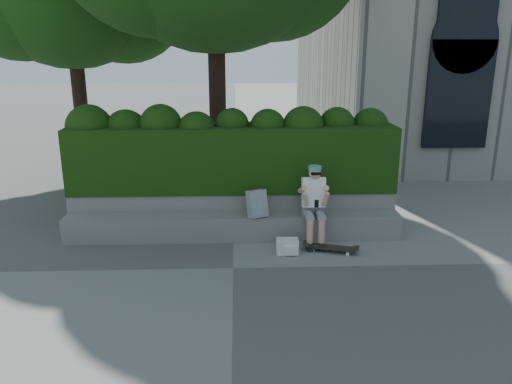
{
  "coord_description": "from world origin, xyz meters",
  "views": [
    {
      "loc": [
        0.08,
        -7.19,
        3.37
      ],
      "look_at": [
        0.4,
        1.0,
        0.95
      ],
      "focal_mm": 35.0,
      "sensor_mm": 36.0,
      "label": 1
    }
  ],
  "objects_px": {
    "person": "(314,201)",
    "skateboard": "(331,248)",
    "backpack_plaid": "(257,204)",
    "backpack_ground": "(287,246)"
  },
  "relations": [
    {
      "from": "backpack_plaid",
      "to": "backpack_ground",
      "type": "xyz_separation_m",
      "value": [
        0.49,
        -0.58,
        -0.57
      ]
    },
    {
      "from": "backpack_ground",
      "to": "skateboard",
      "type": "bearing_deg",
      "value": 1.87
    },
    {
      "from": "person",
      "to": "backpack_plaid",
      "type": "distance_m",
      "value": 1.0
    },
    {
      "from": "person",
      "to": "skateboard",
      "type": "bearing_deg",
      "value": -63.74
    },
    {
      "from": "backpack_plaid",
      "to": "backpack_ground",
      "type": "height_order",
      "value": "backpack_plaid"
    },
    {
      "from": "person",
      "to": "skateboard",
      "type": "distance_m",
      "value": 0.86
    },
    {
      "from": "skateboard",
      "to": "backpack_plaid",
      "type": "distance_m",
      "value": 1.49
    },
    {
      "from": "skateboard",
      "to": "backpack_ground",
      "type": "distance_m",
      "value": 0.74
    },
    {
      "from": "backpack_plaid",
      "to": "skateboard",
      "type": "bearing_deg",
      "value": -49.13
    },
    {
      "from": "person",
      "to": "skateboard",
      "type": "relative_size",
      "value": 1.6
    }
  ]
}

